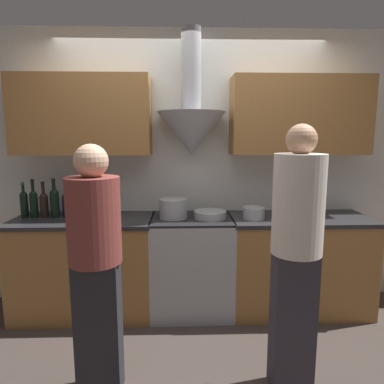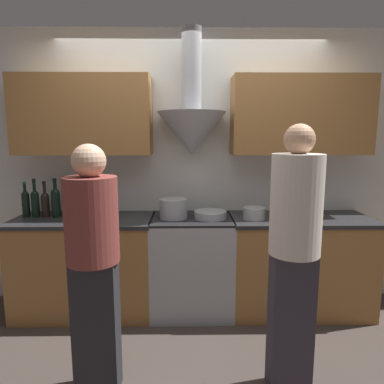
# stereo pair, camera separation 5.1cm
# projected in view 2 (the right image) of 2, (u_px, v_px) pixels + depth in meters

# --- Properties ---
(ground_plane) EXTENTS (12.00, 12.00, 0.00)m
(ground_plane) POSITION_uv_depth(u_px,v_px,m) (192.00, 329.00, 2.90)
(ground_plane) COLOR #423833
(wall_back) EXTENTS (8.40, 0.62, 2.60)m
(wall_back) POSITION_uv_depth(u_px,v_px,m) (192.00, 152.00, 3.26)
(wall_back) COLOR silver
(wall_back) RESTS_ON ground_plane
(counter_left) EXTENTS (1.25, 0.62, 0.89)m
(counter_left) POSITION_uv_depth(u_px,v_px,m) (86.00, 265.00, 3.15)
(counter_left) COLOR #9E6B38
(counter_left) RESTS_ON ground_plane
(counter_right) EXTENTS (1.27, 0.62, 0.89)m
(counter_right) POSITION_uv_depth(u_px,v_px,m) (298.00, 264.00, 3.18)
(counter_right) COLOR #9E6B38
(counter_right) RESTS_ON ground_plane
(stove_range) EXTENTS (0.73, 0.60, 0.89)m
(stove_range) POSITION_uv_depth(u_px,v_px,m) (192.00, 264.00, 3.16)
(stove_range) COLOR #A8AAAF
(stove_range) RESTS_ON ground_plane
(wine_bottle_0) EXTENTS (0.07, 0.07, 0.32)m
(wine_bottle_0) POSITION_uv_depth(u_px,v_px,m) (26.00, 202.00, 3.11)
(wine_bottle_0) COLOR black
(wine_bottle_0) RESTS_ON counter_left
(wine_bottle_1) EXTENTS (0.07, 0.07, 0.35)m
(wine_bottle_1) POSITION_uv_depth(u_px,v_px,m) (35.00, 202.00, 3.10)
(wine_bottle_1) COLOR black
(wine_bottle_1) RESTS_ON counter_left
(wine_bottle_2) EXTENTS (0.07, 0.07, 0.33)m
(wine_bottle_2) POSITION_uv_depth(u_px,v_px,m) (45.00, 203.00, 3.11)
(wine_bottle_2) COLOR black
(wine_bottle_2) RESTS_ON counter_left
(wine_bottle_3) EXTENTS (0.08, 0.08, 0.35)m
(wine_bottle_3) POSITION_uv_depth(u_px,v_px,m) (56.00, 201.00, 3.10)
(wine_bottle_3) COLOR black
(wine_bottle_3) RESTS_ON counter_left
(wine_bottle_4) EXTENTS (0.07, 0.07, 0.30)m
(wine_bottle_4) POSITION_uv_depth(u_px,v_px,m) (67.00, 203.00, 3.12)
(wine_bottle_4) COLOR black
(wine_bottle_4) RESTS_ON counter_left
(wine_bottle_5) EXTENTS (0.08, 0.08, 0.35)m
(wine_bottle_5) POSITION_uv_depth(u_px,v_px,m) (76.00, 201.00, 3.11)
(wine_bottle_5) COLOR black
(wine_bottle_5) RESTS_ON counter_left
(wine_bottle_6) EXTENTS (0.07, 0.07, 0.35)m
(wine_bottle_6) POSITION_uv_depth(u_px,v_px,m) (87.00, 202.00, 3.11)
(wine_bottle_6) COLOR black
(wine_bottle_6) RESTS_ON counter_left
(wine_bottle_7) EXTENTS (0.08, 0.08, 0.34)m
(wine_bottle_7) POSITION_uv_depth(u_px,v_px,m) (98.00, 202.00, 3.11)
(wine_bottle_7) COLOR black
(wine_bottle_7) RESTS_ON counter_left
(stock_pot) EXTENTS (0.25, 0.25, 0.17)m
(stock_pot) POSITION_uv_depth(u_px,v_px,m) (173.00, 208.00, 3.06)
(stock_pot) COLOR #A8AAAF
(stock_pot) RESTS_ON stove_range
(mixing_bowl) EXTENTS (0.29, 0.29, 0.07)m
(mixing_bowl) POSITION_uv_depth(u_px,v_px,m) (210.00, 215.00, 3.06)
(mixing_bowl) COLOR #A8AAAF
(mixing_bowl) RESTS_ON stove_range
(orange_fruit) EXTENTS (0.07, 0.07, 0.07)m
(orange_fruit) POSITION_uv_depth(u_px,v_px,m) (292.00, 217.00, 2.94)
(orange_fruit) COLOR orange
(orange_fruit) RESTS_ON counter_right
(saucepan) EXTENTS (0.20, 0.20, 0.10)m
(saucepan) POSITION_uv_depth(u_px,v_px,m) (254.00, 213.00, 3.02)
(saucepan) COLOR #A8AAAF
(saucepan) RESTS_ON counter_right
(person_foreground_left) EXTENTS (0.32, 0.32, 1.57)m
(person_foreground_left) POSITION_uv_depth(u_px,v_px,m) (93.00, 260.00, 2.07)
(person_foreground_left) COLOR #28282D
(person_foreground_left) RESTS_ON ground_plane
(person_foreground_right) EXTENTS (0.31, 0.31, 1.68)m
(person_foreground_right) POSITION_uv_depth(u_px,v_px,m) (294.00, 249.00, 2.08)
(person_foreground_right) COLOR #38333D
(person_foreground_right) RESTS_ON ground_plane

